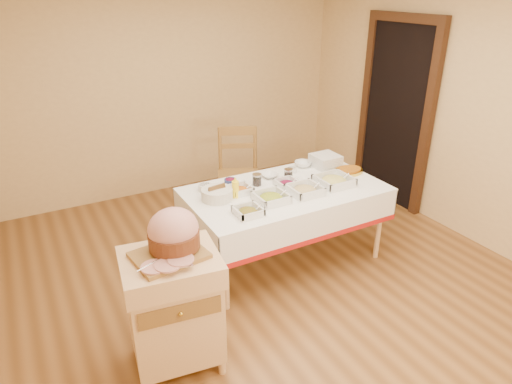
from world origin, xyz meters
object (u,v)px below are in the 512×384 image
preserve_jar_left (257,180)px  preserve_jar_right (288,175)px  butcher_cart (174,305)px  mustard_bottle (235,188)px  brass_platter (348,171)px  dining_table (285,204)px  bread_basket (217,194)px  ham_on_board (173,235)px  dining_chair (239,173)px  plate_stack (325,161)px

preserve_jar_left → preserve_jar_right: preserve_jar_left is taller
butcher_cart → preserve_jar_left: butcher_cart is taller
preserve_jar_left → preserve_jar_right: (0.33, -0.03, -0.00)m
mustard_bottle → brass_platter: size_ratio=0.58×
dining_table → preserve_jar_right: (0.14, 0.17, 0.21)m
preserve_jar_left → bread_basket: size_ratio=0.41×
ham_on_board → mustard_bottle: size_ratio=2.43×
ham_on_board → dining_chair: bearing=52.6°
dining_table → plate_stack: bearing=22.7°
preserve_jar_left → plate_stack: (0.85, 0.08, 0.01)m
ham_on_board → plate_stack: (1.99, 1.03, -0.20)m
dining_chair → brass_platter: bearing=-54.1°
ham_on_board → preserve_jar_right: bearing=32.1°
plate_stack → brass_platter: bearing=-68.4°
bread_basket → brass_platter: bearing=-2.7°
preserve_jar_left → butcher_cart: bearing=-140.2°
dining_table → dining_chair: size_ratio=1.76×
dining_chair → ham_on_board: (-1.36, -1.79, 0.49)m
dining_table → dining_chair: bearing=88.3°
plate_stack → bread_basket: bearing=-172.1°
preserve_jar_right → mustard_bottle: mustard_bottle is taller
preserve_jar_left → bread_basket: (-0.46, -0.10, 0.00)m
preserve_jar_left → ham_on_board: bearing=-140.1°
bread_basket → mustard_bottle: bearing=-14.5°
dining_table → dining_chair: 1.03m
ham_on_board → brass_platter: size_ratio=1.42×
ham_on_board → brass_platter: ham_on_board is taller
dining_chair → mustard_bottle: bearing=-117.9°
dining_table → brass_platter: 0.78m
preserve_jar_right → bread_basket: bread_basket is taller
butcher_cart → preserve_jar_right: 1.82m
preserve_jar_left → bread_basket: bread_basket is taller
brass_platter → plate_stack: bearing=111.6°
brass_platter → ham_on_board: bearing=-159.4°
butcher_cart → dining_chair: size_ratio=0.86×
preserve_jar_right → brass_platter: bearing=-12.6°
butcher_cart → plate_stack: size_ratio=3.43×
preserve_jar_left → brass_platter: size_ratio=0.34×
butcher_cart → ham_on_board: (0.05, 0.04, 0.52)m
butcher_cart → plate_stack: butcher_cart is taller
plate_stack → butcher_cart: bearing=-152.3°
plate_stack → ham_on_board: bearing=-152.6°
preserve_jar_right → plate_stack: (0.52, 0.11, 0.01)m
plate_stack → brass_platter: 0.27m
mustard_bottle → dining_table: bearing=-6.2°
butcher_cart → preserve_jar_left: (1.19, 0.99, 0.30)m
preserve_jar_left → mustard_bottle: size_ratio=0.58×
ham_on_board → preserve_jar_right: 1.75m
dining_chair → plate_stack: dining_chair is taller
dining_table → preserve_jar_right: 0.30m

